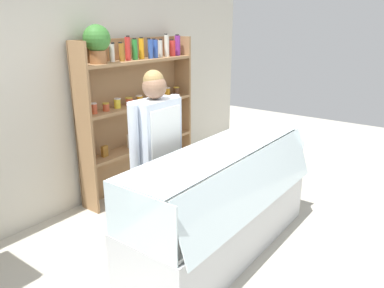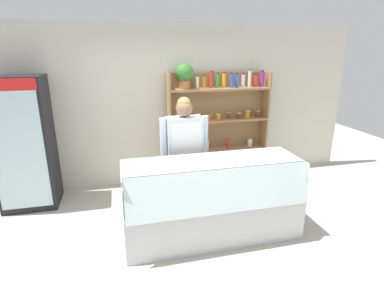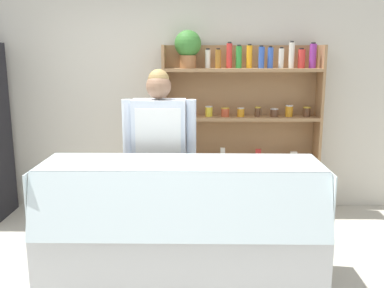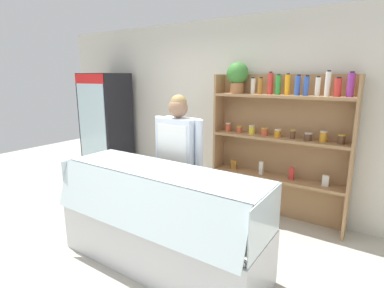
% 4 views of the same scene
% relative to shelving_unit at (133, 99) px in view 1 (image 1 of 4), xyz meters
% --- Properties ---
extents(ground_plane, '(12.00, 12.00, 0.00)m').
position_rel_shelving_unit_xyz_m(ground_plane, '(-0.76, -1.74, -1.19)').
color(ground_plane, '#B7B2A3').
extents(back_wall, '(6.80, 0.10, 2.70)m').
position_rel_shelving_unit_xyz_m(back_wall, '(-0.76, 0.22, 0.16)').
color(back_wall, beige).
rests_on(back_wall, ground).
extents(shelving_unit, '(1.77, 0.30, 2.08)m').
position_rel_shelving_unit_xyz_m(shelving_unit, '(0.00, 0.00, 0.00)').
color(shelving_unit, '#9E754C').
rests_on(shelving_unit, ground).
extents(deli_display_case, '(2.18, 0.79, 1.01)m').
position_rel_shelving_unit_xyz_m(deli_display_case, '(-0.55, -1.68, -0.88)').
color(deli_display_case, silver).
rests_on(deli_display_case, ground).
extents(shop_clerk, '(0.66, 0.25, 1.69)m').
position_rel_shelving_unit_xyz_m(shop_clerk, '(-0.76, -1.08, -0.18)').
color(shop_clerk, '#4C4233').
rests_on(shop_clerk, ground).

